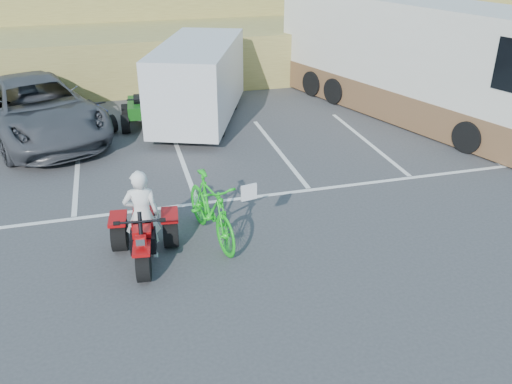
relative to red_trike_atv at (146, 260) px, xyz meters
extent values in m
plane|color=#3D3D3F|center=(1.33, -0.38, 0.00)|extent=(100.00, 100.00, 0.00)
cube|color=white|center=(-1.37, 4.62, 0.00)|extent=(0.12, 5.00, 0.01)
cube|color=white|center=(1.33, 4.62, 0.00)|extent=(0.12, 5.00, 0.01)
cube|color=white|center=(4.03, 4.62, 0.00)|extent=(0.12, 5.00, 0.01)
cube|color=white|center=(6.73, 4.62, 0.00)|extent=(0.12, 5.00, 0.01)
cube|color=white|center=(9.43, 4.62, 0.00)|extent=(0.12, 5.00, 0.01)
cube|color=white|center=(1.33, 2.02, 0.00)|extent=(28.00, 0.12, 0.01)
cube|color=olive|center=(1.33, 13.62, 1.00)|extent=(40.00, 6.00, 2.00)
cube|color=olive|center=(1.33, 17.12, 2.00)|extent=(40.00, 4.00, 2.20)
imported|color=white|center=(0.02, 0.15, 0.90)|extent=(0.70, 0.50, 1.79)
imported|color=#14BF19|center=(1.36, 0.45, 0.68)|extent=(1.08, 2.34, 1.36)
imported|color=#43444A|center=(-2.49, 7.51, 0.86)|extent=(4.88, 6.78, 1.71)
cube|color=silver|center=(2.35, 7.67, 1.36)|extent=(3.86, 5.67, 2.19)
cylinder|color=black|center=(2.35, 7.67, 0.31)|extent=(2.02, 1.27, 0.61)
cube|color=silver|center=(9.02, 6.83, 1.83)|extent=(5.63, 10.17, 3.57)
cube|color=brown|center=(9.02, 6.83, 0.54)|extent=(5.68, 10.18, 0.99)
camera|label=1|loc=(-0.20, -8.82, 5.74)|focal=38.00mm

